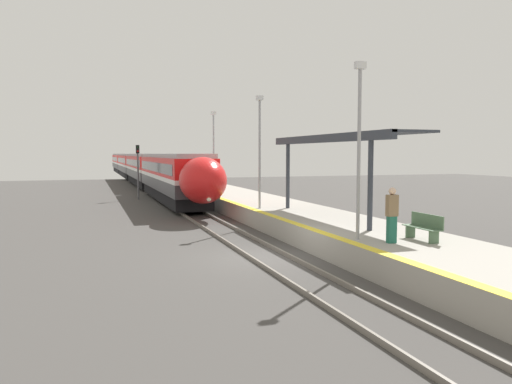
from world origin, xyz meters
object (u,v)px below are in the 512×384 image
at_px(railway_signal, 138,166).
at_px(platform_bench, 424,226).
at_px(lamppost_far, 214,147).
at_px(lamppost_near, 359,140).
at_px(lamppost_mid, 260,145).
at_px(train, 138,166).
at_px(person_waiting, 392,214).

bearing_deg(railway_signal, platform_bench, -76.89).
bearing_deg(lamppost_far, platform_bench, -84.53).
distance_m(platform_bench, lamppost_near, 3.63).
bearing_deg(lamppost_near, lamppost_mid, 90.00).
height_order(train, lamppost_mid, lamppost_mid).
distance_m(train, platform_bench, 54.11).
bearing_deg(lamppost_far, railway_signal, 121.80).
height_order(train, railway_signal, railway_signal).
xyz_separation_m(platform_bench, lamppost_near, (-2.03, 0.84, 2.89)).
height_order(platform_bench, railway_signal, railway_signal).
relative_size(platform_bench, lamppost_mid, 0.28).
distance_m(person_waiting, lamppost_near, 2.67).
distance_m(train, lamppost_near, 53.19).
distance_m(railway_signal, lamppost_near, 28.33).
distance_m(lamppost_near, lamppost_mid, 10.19).
bearing_deg(person_waiting, platform_bench, 3.66).
height_order(platform_bench, lamppost_mid, lamppost_mid).
relative_size(railway_signal, lamppost_far, 0.76).
xyz_separation_m(train, person_waiting, (3.12, -54.01, -0.32)).
bearing_deg(platform_bench, lamppost_near, 157.60).
relative_size(platform_bench, railway_signal, 0.37).
relative_size(railway_signal, lamppost_mid, 0.76).
height_order(railway_signal, lamppost_far, lamppost_far).
xyz_separation_m(train, lamppost_near, (2.40, -53.09, 2.08)).
bearing_deg(person_waiting, lamppost_near, 127.73).
bearing_deg(railway_signal, lamppost_far, -58.20).
relative_size(train, railway_signal, 18.48).
height_order(railway_signal, lamppost_near, lamppost_near).
distance_m(person_waiting, lamppost_mid, 11.39).
bearing_deg(person_waiting, lamppost_mid, 93.67).
height_order(train, lamppost_near, lamppost_near).
bearing_deg(railway_signal, lamppost_mid, -75.25).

